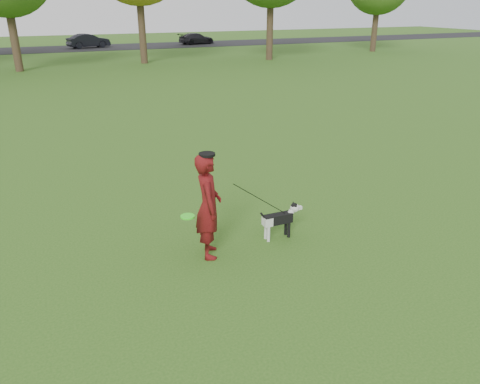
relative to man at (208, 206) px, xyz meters
name	(u,v)px	position (x,y,z in m)	size (l,w,h in m)	color
ground	(247,233)	(0.92, 0.46, -0.90)	(120.00, 120.00, 0.00)	#285116
road	(68,49)	(0.92, 40.46, -0.89)	(120.00, 7.00, 0.02)	black
man	(208,206)	(0.00, 0.00, 0.00)	(0.65, 0.43, 1.79)	#530C0B
dog	(281,217)	(1.40, 0.07, -0.50)	(0.86, 0.17, 0.66)	black
car_mid	(88,41)	(2.76, 40.46, -0.25)	(1.32, 3.79, 1.25)	black
car_right	(196,39)	(13.25, 40.46, -0.34)	(1.49, 3.67, 1.06)	black
man_held_items	(260,199)	(0.93, 0.00, -0.03)	(2.04, 0.39, 1.36)	#36FC1F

